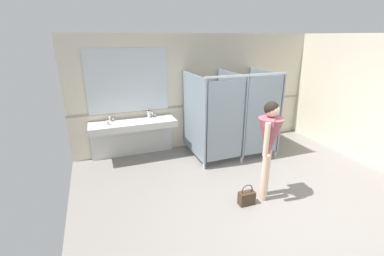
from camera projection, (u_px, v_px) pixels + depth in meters
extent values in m
cube|color=gray|center=(271.00, 209.00, 4.40)|extent=(6.34, 6.43, 0.10)
cube|color=beige|center=(203.00, 91.00, 6.56)|extent=(6.34, 0.12, 2.72)
cube|color=#9E937F|center=(204.00, 104.00, 6.60)|extent=(6.34, 0.01, 0.06)
cube|color=silver|center=(133.00, 125.00, 5.81)|extent=(1.87, 0.58, 0.14)
cube|color=silver|center=(133.00, 139.00, 6.18)|extent=(1.87, 0.08, 0.75)
cube|color=beige|center=(111.00, 127.00, 5.62)|extent=(0.42, 0.32, 0.11)
cylinder|color=silver|center=(110.00, 119.00, 5.79)|extent=(0.04, 0.04, 0.11)
cylinder|color=silver|center=(110.00, 118.00, 5.73)|extent=(0.03, 0.11, 0.03)
sphere|color=silver|center=(113.00, 119.00, 5.83)|extent=(0.04, 0.04, 0.04)
cube|color=beige|center=(154.00, 122.00, 5.93)|extent=(0.42, 0.32, 0.11)
cylinder|color=silver|center=(152.00, 115.00, 6.10)|extent=(0.04, 0.04, 0.11)
cylinder|color=silver|center=(152.00, 113.00, 6.04)|extent=(0.03, 0.11, 0.03)
sphere|color=silver|center=(155.00, 115.00, 6.14)|extent=(0.04, 0.04, 0.04)
cube|color=silver|center=(128.00, 81.00, 5.77)|extent=(1.77, 0.02, 1.39)
cube|color=gray|center=(194.00, 115.00, 5.82)|extent=(0.03, 1.36, 1.79)
cylinder|color=silver|center=(204.00, 166.00, 5.59)|extent=(0.05, 0.05, 0.12)
cube|color=gray|center=(230.00, 111.00, 6.12)|extent=(0.03, 1.36, 1.79)
cylinder|color=silver|center=(241.00, 160.00, 5.89)|extent=(0.05, 0.05, 0.12)
cube|color=gray|center=(263.00, 108.00, 6.42)|extent=(0.03, 1.36, 1.79)
cylinder|color=silver|center=(275.00, 154.00, 6.18)|extent=(0.05, 0.05, 0.12)
cube|color=gray|center=(226.00, 122.00, 5.39)|extent=(0.83, 0.05, 1.69)
cube|color=gray|center=(263.00, 117.00, 5.69)|extent=(0.83, 0.04, 1.69)
cube|color=#B7BABF|center=(248.00, 75.00, 5.24)|extent=(1.87, 0.04, 0.04)
cylinder|color=beige|center=(266.00, 173.00, 4.57)|extent=(0.11, 0.11, 0.84)
cylinder|color=beige|center=(264.00, 178.00, 4.42)|extent=(0.11, 0.11, 0.84)
cone|color=#994C56|center=(269.00, 139.00, 4.28)|extent=(0.57, 0.57, 0.72)
cube|color=#994C56|center=(271.00, 120.00, 4.17)|extent=(0.44, 0.43, 0.10)
cylinder|color=beige|center=(272.00, 129.00, 4.47)|extent=(0.08, 0.08, 0.54)
cylinder|color=beige|center=(267.00, 140.00, 4.03)|extent=(0.08, 0.08, 0.54)
sphere|color=beige|center=(272.00, 109.00, 4.11)|extent=(0.23, 0.23, 0.23)
sphere|color=black|center=(272.00, 108.00, 4.11)|extent=(0.23, 0.23, 0.23)
cube|color=#3F2D1E|center=(247.00, 198.00, 4.40)|extent=(0.27, 0.14, 0.23)
torus|color=#3F2D1E|center=(247.00, 190.00, 4.35)|extent=(0.21, 0.02, 0.21)
cylinder|color=white|center=(149.00, 114.00, 6.05)|extent=(0.07, 0.07, 0.14)
cylinder|color=black|center=(149.00, 111.00, 6.02)|extent=(0.03, 0.03, 0.04)
cylinder|color=beige|center=(107.00, 123.00, 5.57)|extent=(0.07, 0.07, 0.08)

